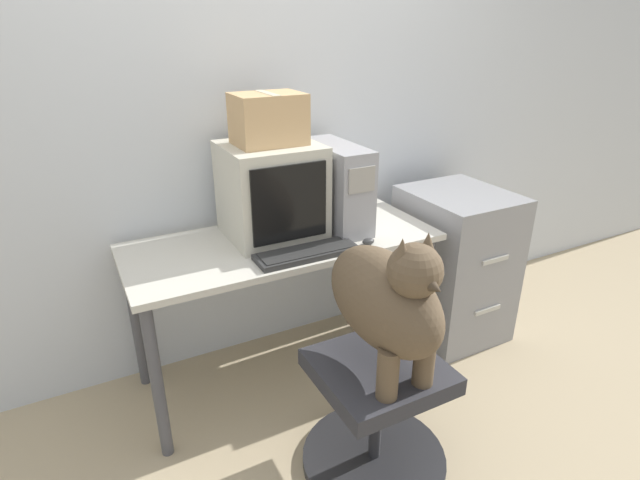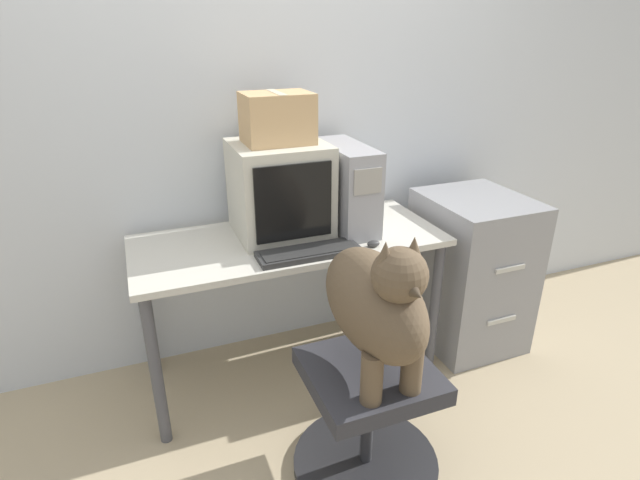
{
  "view_description": "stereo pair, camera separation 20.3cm",
  "coord_description": "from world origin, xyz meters",
  "px_view_note": "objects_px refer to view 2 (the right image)",
  "views": [
    {
      "loc": [
        -0.84,
        -1.66,
        1.68
      ],
      "look_at": [
        0.03,
        -0.01,
        0.87
      ],
      "focal_mm": 28.0,
      "sensor_mm": 36.0,
      "label": 1
    },
    {
      "loc": [
        -0.65,
        -1.74,
        1.68
      ],
      "look_at": [
        0.03,
        -0.01,
        0.87
      ],
      "focal_mm": 28.0,
      "sensor_mm": 36.0,
      "label": 2
    }
  ],
  "objects_px": {
    "pc_tower": "(346,187)",
    "keyboard": "(309,252)",
    "crt_monitor": "(280,189)",
    "dog": "(377,302)",
    "cardboard_box": "(277,118)",
    "office_chair": "(367,419)",
    "filing_cabinet": "(470,271)"
  },
  "relations": [
    {
      "from": "keyboard",
      "to": "office_chair",
      "type": "xyz_separation_m",
      "value": [
        0.06,
        -0.49,
        -0.52
      ]
    },
    {
      "from": "pc_tower",
      "to": "keyboard",
      "type": "distance_m",
      "value": 0.42
    },
    {
      "from": "pc_tower",
      "to": "dog",
      "type": "relative_size",
      "value": 0.78
    },
    {
      "from": "office_chair",
      "to": "dog",
      "type": "height_order",
      "value": "dog"
    },
    {
      "from": "filing_cabinet",
      "to": "cardboard_box",
      "type": "distance_m",
      "value": 1.36
    },
    {
      "from": "dog",
      "to": "keyboard",
      "type": "bearing_deg",
      "value": 96.43
    },
    {
      "from": "filing_cabinet",
      "to": "keyboard",
      "type": "bearing_deg",
      "value": -171.6
    },
    {
      "from": "pc_tower",
      "to": "office_chair",
      "type": "height_order",
      "value": "pc_tower"
    },
    {
      "from": "crt_monitor",
      "to": "office_chair",
      "type": "bearing_deg",
      "value": -83.15
    },
    {
      "from": "crt_monitor",
      "to": "pc_tower",
      "type": "bearing_deg",
      "value": -6.66
    },
    {
      "from": "keyboard",
      "to": "cardboard_box",
      "type": "bearing_deg",
      "value": 96.88
    },
    {
      "from": "filing_cabinet",
      "to": "office_chair",
      "type": "bearing_deg",
      "value": -145.82
    },
    {
      "from": "crt_monitor",
      "to": "cardboard_box",
      "type": "xyz_separation_m",
      "value": [
        0.0,
        0.0,
        0.33
      ]
    },
    {
      "from": "keyboard",
      "to": "filing_cabinet",
      "type": "height_order",
      "value": "filing_cabinet"
    },
    {
      "from": "crt_monitor",
      "to": "cardboard_box",
      "type": "distance_m",
      "value": 0.33
    },
    {
      "from": "filing_cabinet",
      "to": "cardboard_box",
      "type": "xyz_separation_m",
      "value": [
        -1.04,
        0.14,
        0.88
      ]
    },
    {
      "from": "cardboard_box",
      "to": "dog",
      "type": "bearing_deg",
      "value": -83.41
    },
    {
      "from": "pc_tower",
      "to": "cardboard_box",
      "type": "distance_m",
      "value": 0.47
    },
    {
      "from": "dog",
      "to": "cardboard_box",
      "type": "bearing_deg",
      "value": 96.59
    },
    {
      "from": "crt_monitor",
      "to": "pc_tower",
      "type": "relative_size",
      "value": 0.95
    },
    {
      "from": "office_chair",
      "to": "cardboard_box",
      "type": "bearing_deg",
      "value": 96.82
    },
    {
      "from": "office_chair",
      "to": "dog",
      "type": "bearing_deg",
      "value": -90.0
    },
    {
      "from": "crt_monitor",
      "to": "filing_cabinet",
      "type": "height_order",
      "value": "crt_monitor"
    },
    {
      "from": "cardboard_box",
      "to": "keyboard",
      "type": "bearing_deg",
      "value": -83.12
    },
    {
      "from": "dog",
      "to": "pc_tower",
      "type": "bearing_deg",
      "value": 73.68
    },
    {
      "from": "dog",
      "to": "cardboard_box",
      "type": "distance_m",
      "value": 0.96
    },
    {
      "from": "crt_monitor",
      "to": "keyboard",
      "type": "bearing_deg",
      "value": -83.03
    },
    {
      "from": "crt_monitor",
      "to": "dog",
      "type": "relative_size",
      "value": 0.74
    },
    {
      "from": "keyboard",
      "to": "dog",
      "type": "distance_m",
      "value": 0.52
    },
    {
      "from": "dog",
      "to": "filing_cabinet",
      "type": "relative_size",
      "value": 0.69
    },
    {
      "from": "pc_tower",
      "to": "dog",
      "type": "bearing_deg",
      "value": -106.32
    },
    {
      "from": "pc_tower",
      "to": "cardboard_box",
      "type": "relative_size",
      "value": 1.54
    }
  ]
}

